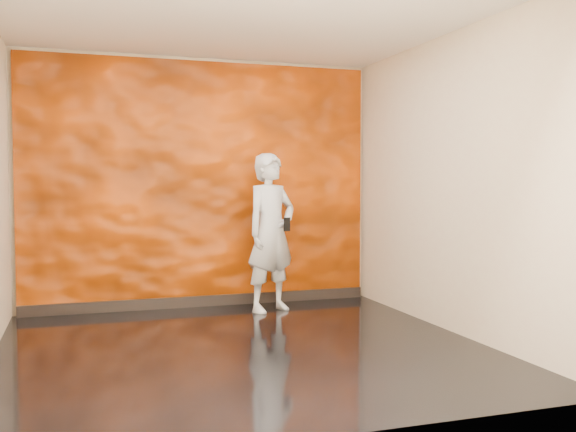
% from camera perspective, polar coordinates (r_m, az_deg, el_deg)
% --- Properties ---
extents(room, '(4.02, 4.02, 2.81)m').
position_cam_1_polar(room, '(5.38, -3.94, 2.96)').
color(room, black).
rests_on(room, ground).
extents(feature_wall, '(3.90, 0.06, 2.75)m').
position_cam_1_polar(feature_wall, '(7.30, -7.73, 2.80)').
color(feature_wall, '#D84500').
rests_on(feature_wall, ground).
extents(baseboard, '(3.90, 0.04, 0.12)m').
position_cam_1_polar(baseboard, '(7.38, -7.60, -7.50)').
color(baseboard, black).
rests_on(baseboard, ground).
extents(man, '(0.74, 0.63, 1.72)m').
position_cam_1_polar(man, '(6.97, -1.52, -1.47)').
color(man, '#A3ABB4').
rests_on(man, ground).
extents(phone, '(0.08, 0.04, 0.15)m').
position_cam_1_polar(phone, '(6.75, -0.09, -0.74)').
color(phone, black).
rests_on(phone, man).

